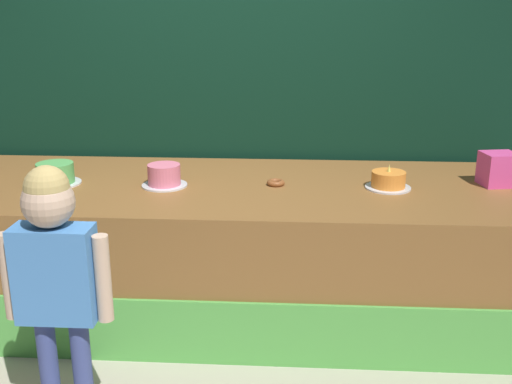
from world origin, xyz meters
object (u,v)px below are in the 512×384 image
(child_figure, at_px, (55,266))
(donut, at_px, (276,183))
(pink_box, at_px, (498,169))
(cake_far_right, at_px, (388,181))
(cake_center_right, at_px, (164,176))
(cake_center_left, at_px, (55,174))

(child_figure, xyz_separation_m, donut, (0.88, 1.17, 0.04))
(pink_box, distance_m, cake_far_right, 0.66)
(cake_center_right, xyz_separation_m, cake_far_right, (1.30, 0.03, -0.01))
(child_figure, xyz_separation_m, cake_center_right, (0.23, 1.11, 0.08))
(pink_box, bearing_deg, cake_far_right, -170.39)
(pink_box, bearing_deg, donut, -176.24)
(donut, relative_size, cake_center_left, 0.36)
(child_figure, height_order, cake_center_right, child_figure)
(child_figure, distance_m, cake_far_right, 1.92)
(pink_box, height_order, cake_center_right, pink_box)
(donut, distance_m, cake_far_right, 0.65)
(child_figure, distance_m, donut, 1.47)
(child_figure, bearing_deg, cake_center_left, 110.62)
(donut, height_order, cake_center_left, cake_center_left)
(cake_far_right, bearing_deg, cake_center_left, -179.10)
(cake_center_left, bearing_deg, cake_far_right, 0.90)
(cake_center_left, bearing_deg, child_figure, -69.38)
(donut, relative_size, cake_center_right, 0.40)
(cake_center_left, distance_m, cake_far_right, 1.96)
(pink_box, bearing_deg, cake_center_left, -176.90)
(pink_box, relative_size, cake_far_right, 0.74)
(child_figure, relative_size, cake_far_right, 4.62)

